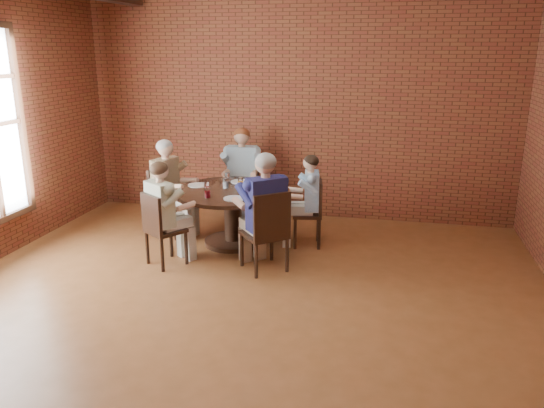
% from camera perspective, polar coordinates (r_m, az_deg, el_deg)
% --- Properties ---
extents(floor, '(7.00, 7.00, 0.00)m').
position_cam_1_polar(floor, '(5.27, -4.58, -12.22)').
color(floor, brown).
rests_on(floor, ground).
extents(wall_back, '(7.00, 0.00, 7.00)m').
position_cam_1_polar(wall_back, '(8.08, 2.55, 10.54)').
color(wall_back, brown).
rests_on(wall_back, ground).
extents(dining_table, '(1.51, 1.51, 0.75)m').
position_cam_1_polar(dining_table, '(6.99, -4.31, -0.20)').
color(dining_table, black).
rests_on(dining_table, floor).
extents(chair_a, '(0.43, 0.43, 0.87)m').
position_cam_1_polar(chair_a, '(6.96, 4.38, -0.71)').
color(chair_a, black).
rests_on(chair_a, floor).
extents(diner_a, '(0.63, 0.55, 1.22)m').
position_cam_1_polar(diner_a, '(6.92, 3.83, 0.32)').
color(diner_a, teal).
rests_on(diner_a, floor).
extents(chair_b, '(0.52, 0.52, 0.97)m').
position_cam_1_polar(chair_b, '(8.09, -3.15, 2.06)').
color(chair_b, black).
rests_on(chair_b, floor).
extents(diner_b, '(0.66, 0.77, 1.40)m').
position_cam_1_polar(diner_b, '(7.96, -3.26, 3.12)').
color(diner_b, '#99B7C3').
rests_on(diner_b, floor).
extents(chair_c, '(0.50, 0.50, 0.94)m').
position_cam_1_polar(chair_c, '(7.53, -11.43, 0.57)').
color(chair_c, black).
rests_on(chair_c, floor).
extents(diner_c, '(0.74, 0.64, 1.33)m').
position_cam_1_polar(diner_c, '(7.45, -10.96, 1.67)').
color(diner_c, brown).
rests_on(diner_c, floor).
extents(chair_d, '(0.55, 0.55, 0.90)m').
position_cam_1_polar(chair_d, '(6.41, -11.98, -2.41)').
color(chair_d, black).
rests_on(chair_d, floor).
extents(diner_d, '(0.74, 0.77, 1.27)m').
position_cam_1_polar(diner_d, '(6.41, -11.47, -1.07)').
color(diner_d, beige).
rests_on(diner_d, floor).
extents(chair_e, '(0.65, 0.65, 0.97)m').
position_cam_1_polar(chair_e, '(6.09, -0.47, -2.74)').
color(chair_e, black).
rests_on(chair_e, floor).
extents(diner_e, '(0.88, 0.90, 1.40)m').
position_cam_1_polar(diner_e, '(6.11, -0.87, -0.92)').
color(diner_e, '#1A1B4B').
rests_on(diner_e, floor).
extents(plate_a, '(0.26, 0.26, 0.01)m').
position_cam_1_polar(plate_a, '(6.87, -0.18, 1.53)').
color(plate_a, white).
rests_on(plate_a, dining_table).
extents(plate_b, '(0.26, 0.26, 0.01)m').
position_cam_1_polar(plate_b, '(7.32, -3.44, 2.42)').
color(plate_b, white).
rests_on(plate_b, dining_table).
extents(plate_c, '(0.26, 0.26, 0.01)m').
position_cam_1_polar(plate_c, '(7.19, -8.01, 2.03)').
color(plate_c, white).
rests_on(plate_c, dining_table).
extents(plate_d, '(0.26, 0.26, 0.01)m').
position_cam_1_polar(plate_d, '(6.49, -4.10, 0.60)').
color(plate_d, white).
rests_on(plate_d, dining_table).
extents(glass_a, '(0.07, 0.07, 0.14)m').
position_cam_1_polar(glass_a, '(6.99, -1.34, 2.31)').
color(glass_a, white).
rests_on(glass_a, dining_table).
extents(glass_b, '(0.07, 0.07, 0.14)m').
position_cam_1_polar(glass_b, '(7.01, -3.42, 2.33)').
color(glass_b, white).
rests_on(glass_b, dining_table).
extents(glass_c, '(0.07, 0.07, 0.14)m').
position_cam_1_polar(glass_c, '(7.27, -4.84, 2.81)').
color(glass_c, white).
rests_on(glass_c, dining_table).
extents(glass_d, '(0.07, 0.07, 0.14)m').
position_cam_1_polar(glass_d, '(7.00, -5.02, 2.26)').
color(glass_d, white).
rests_on(glass_d, dining_table).
extents(glass_e, '(0.07, 0.07, 0.14)m').
position_cam_1_polar(glass_e, '(6.83, -7.04, 1.85)').
color(glass_e, white).
rests_on(glass_e, dining_table).
extents(glass_f, '(0.07, 0.07, 0.14)m').
position_cam_1_polar(glass_f, '(6.57, -6.96, 1.27)').
color(glass_f, white).
rests_on(glass_f, dining_table).
extents(smartphone, '(0.12, 0.17, 0.01)m').
position_cam_1_polar(smartphone, '(6.63, -1.15, 0.94)').
color(smartphone, black).
rests_on(smartphone, dining_table).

